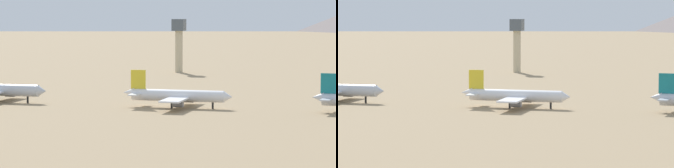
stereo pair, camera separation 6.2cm
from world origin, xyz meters
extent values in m
plane|color=#9E8460|center=(0.00, 0.00, 0.00)|extent=(4000.00, 4000.00, 0.00)
cone|color=silver|center=(-38.89, -8.39, 3.65)|extent=(2.63, 3.32, 3.31)
cylinder|color=slate|center=(-52.24, -1.78, 1.91)|extent=(3.14, 1.93, 1.91)
cylinder|color=black|center=(-43.45, -8.36, 0.96)|extent=(0.61, 0.61, 1.91)
cylinder|color=white|center=(1.49, -7.98, 3.42)|extent=(26.05, 3.50, 3.25)
cone|color=white|center=(15.63, -7.84, 3.42)|extent=(2.47, 3.11, 3.09)
cone|color=white|center=(-12.66, -8.11, 3.90)|extent=(3.28, 2.80, 2.76)
cube|color=yellow|center=(-9.90, -8.09, 7.68)|extent=(4.23, 0.45, 5.29)
cube|color=white|center=(-9.93, -4.83, 3.74)|extent=(2.65, 5.55, 0.29)
cube|color=white|center=(-9.87, -11.34, 3.74)|extent=(2.65, 5.55, 0.29)
cube|color=white|center=(2.30, -7.97, 2.93)|extent=(5.78, 26.07, 0.46)
cylinder|color=slate|center=(3.05, -1.86, 1.79)|extent=(2.94, 1.82, 1.79)
cylinder|color=slate|center=(3.17, -14.06, 1.79)|extent=(2.94, 1.82, 1.79)
cylinder|color=black|center=(11.37, -7.88, 0.89)|extent=(0.57, 0.57, 1.79)
cylinder|color=black|center=(0.25, -6.04, 0.89)|extent=(0.57, 0.57, 1.79)
cylinder|color=black|center=(0.29, -9.94, 0.89)|extent=(0.57, 0.57, 1.79)
cone|color=silver|center=(39.81, -7.32, 3.92)|extent=(3.50, 3.06, 2.78)
cube|color=#14727A|center=(42.58, -7.57, 7.73)|extent=(4.27, 0.79, 5.31)
cube|color=silver|center=(42.87, -4.31, 3.76)|extent=(3.10, 5.77, 0.29)
cube|color=silver|center=(42.29, -10.82, 3.76)|extent=(3.10, 5.77, 0.29)
cylinder|color=#C6B793|center=(-31.72, 118.19, 8.88)|extent=(3.20, 3.20, 17.75)
cube|color=#4C5660|center=(-31.72, 118.19, 20.26)|extent=(5.20, 5.20, 5.01)
camera|label=1|loc=(62.72, -237.22, 27.69)|focal=92.49mm
camera|label=2|loc=(62.78, -237.21, 27.69)|focal=92.49mm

